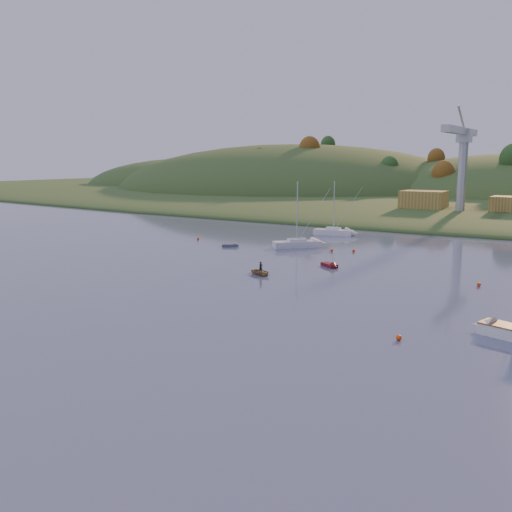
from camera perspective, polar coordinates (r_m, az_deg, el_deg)
The scene contains 21 objects.
ground at distance 46.45m, azimuth -20.45°, elevation -10.08°, with size 500.00×500.00×0.00m, color #3D4765.
shore_slope at distance 194.66m, azimuth 22.13°, elevation 4.43°, with size 640.00×150.00×7.00m, color #30441B.
hill_left_far at distance 310.55m, azimuth -6.43°, elevation 6.74°, with size 120.00×100.00×32.00m, color #30441B.
hill_left at distance 258.79m, azimuth 3.62°, elevation 6.22°, with size 170.00×140.00×44.00m, color #30441B.
hillside_trees at distance 214.30m, azimuth 23.14°, elevation 4.78°, with size 280.00×50.00×32.00m, color #1A4A1D, non-canonical shape.
wharf at distance 151.56m, azimuth 20.96°, elevation 3.68°, with size 42.00×16.00×2.40m, color slate.
shed_west at distance 155.38m, azimuth 16.41°, elevation 5.39°, with size 11.00×8.00×4.80m, color olive.
shed_east at distance 151.86m, azimuth 24.15°, elevation 4.70°, with size 9.00×7.00×4.00m, color olive.
dock_crane at distance 148.04m, azimuth 19.89°, elevation 9.82°, with size 3.20×28.00×20.30m.
fishing_boat at distance 54.02m, azimuth 23.96°, elevation -6.53°, with size 6.90×3.82×4.20m.
sailboat_near at distance 99.84m, azimuth 4.11°, elevation 1.27°, with size 7.56×7.69×11.51m.
sailboat_far at distance 117.64m, azimuth 7.75°, elevation 2.46°, with size 8.12×3.55×10.89m.
canoe at distance 75.99m, azimuth 0.49°, elevation -1.63°, with size 2.49×3.49×0.72m, color olive.
paddler at distance 75.91m, azimuth 0.49°, elevation -1.33°, with size 0.56×0.37×1.55m, color black.
red_tender at distance 81.92m, azimuth 7.58°, elevation -0.98°, with size 3.53×2.86×1.17m.
grey_dinghy at distance 100.80m, azimuth -2.31°, elevation 1.08°, with size 3.22×2.69×1.16m.
buoy_0 at distance 50.38m, azimuth 14.09°, elevation -7.92°, with size 0.50×0.50×0.50m, color #FF490D.
buoy_1 at distance 74.27m, azimuth 21.39°, elevation -2.66°, with size 0.50×0.50×0.50m, color #FF490D.
buoy_2 at distance 109.80m, azimuth -5.81°, elevation 1.74°, with size 0.50×0.50×0.50m, color #FF490D.
buoy_3 at distance 95.73m, azimuth 7.58°, elevation 0.55°, with size 0.50×0.50×0.50m, color #FF490D.
buoy_4 at distance 96.07m, azimuth 9.74°, elevation 0.53°, with size 0.50×0.50×0.50m, color #FF490D.
Camera 1 is at (35.53, -25.79, 15.17)m, focal length 40.00 mm.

